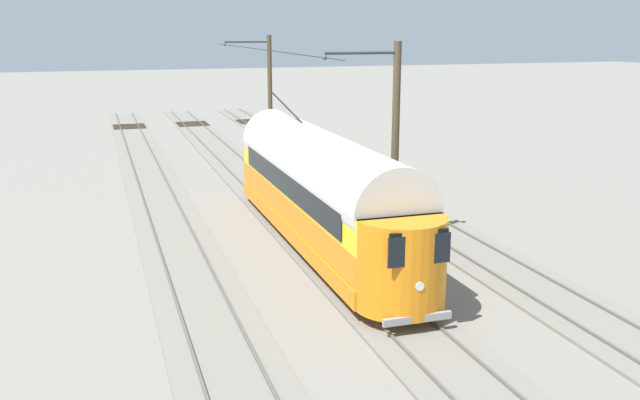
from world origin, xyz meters
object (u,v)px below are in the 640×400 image
Objects in this scene: catenary_pole_foreground at (269,94)px; switch_stand at (359,156)px; catenary_pole_mid_near at (393,141)px; vintage_streetcar at (319,186)px.

switch_stand is at bearing 128.75° from catenary_pole_foreground.
catenary_pole_mid_near reaches higher than switch_stand.
catenary_pole_mid_near is (-2.62, 0.64, 1.63)m from vintage_streetcar.
vintage_streetcar is at bearing 63.45° from switch_stand.
vintage_streetcar reaches higher than switch_stand.
catenary_pole_foreground reaches higher than vintage_streetcar.
catenary_pole_foreground is at bearing -51.25° from switch_stand.
catenary_pole_foreground is (-2.62, -18.34, 1.63)m from vintage_streetcar.
vintage_streetcar is 13.77× the size of switch_stand.
vintage_streetcar is 3.15m from catenary_pole_mid_near.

